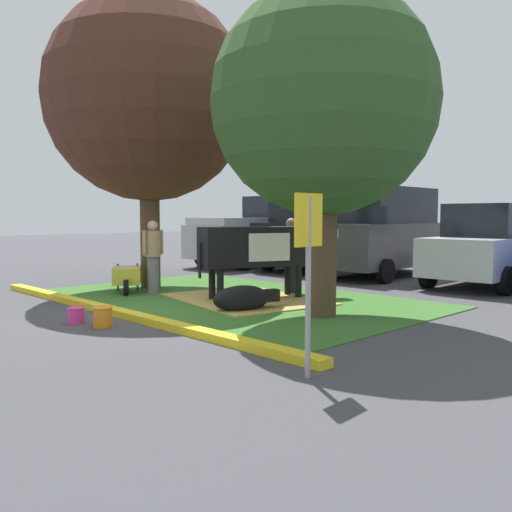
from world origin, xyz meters
name	(u,v)px	position (x,y,z in m)	size (l,w,h in m)	color
ground_plane	(158,312)	(0.00, 0.00, 0.00)	(80.00, 80.00, 0.00)	#424247
grass_island	(233,298)	(-0.26, 2.02, 0.01)	(8.13, 5.12, 0.02)	#386B28
curb_yellow	(116,312)	(-0.26, -0.69, 0.06)	(9.33, 0.24, 0.12)	yellow
hay_bedding	(245,299)	(0.10, 2.05, 0.03)	(3.20, 2.40, 0.04)	tan
shade_tree_left	(148,99)	(-2.85, 1.70, 4.45)	(4.79, 4.79, 6.86)	#4C3823
shade_tree_right	(323,103)	(2.33, 1.76, 3.61)	(3.80, 3.80, 5.54)	#4C3823
cow_holstein	(261,247)	(0.23, 2.35, 1.09)	(1.51, 3.02, 1.55)	black
calf_lying	(243,298)	(1.00, 1.16, 0.24)	(0.79, 1.33, 0.48)	black
person_handler	(153,255)	(-1.99, 1.21, 0.88)	(0.34, 0.53, 1.63)	slate
person_visitor_near	(291,253)	(-0.02, 3.56, 0.91)	(0.53, 0.34, 1.68)	black
wheelbarrow	(127,276)	(-2.53, 0.87, 0.39)	(1.49, 1.20, 0.63)	gold
parking_sign	(308,248)	(4.46, -1.09, 1.39)	(0.07, 0.44, 1.97)	#99999E
bucket_pink	(76,315)	(-0.08, -1.52, 0.14)	(0.28, 0.28, 0.26)	#EA3893
bucket_orange	(103,316)	(0.49, -1.36, 0.17)	(0.31, 0.31, 0.32)	orange
pickup_truck_maroon	(262,233)	(-5.46, 8.01, 1.11)	(2.36, 5.46, 2.42)	#B7B7BC
suv_black	(321,230)	(-2.96, 8.23, 1.27)	(2.24, 4.66, 2.52)	black
suv_dark_grey	(384,232)	(-0.44, 7.97, 1.27)	(2.24, 4.66, 2.52)	#3D3D42
sedan_silver	(490,246)	(2.57, 8.02, 0.98)	(2.13, 4.46, 2.02)	silver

